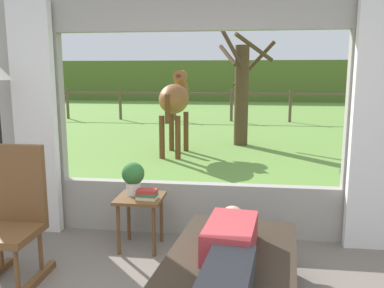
{
  "coord_description": "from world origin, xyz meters",
  "views": [
    {
      "loc": [
        0.48,
        -1.81,
        1.7
      ],
      "look_at": [
        0.0,
        1.8,
        1.05
      ],
      "focal_mm": 37.71,
      "sensor_mm": 36.0,
      "label": 1
    }
  ],
  "objects_px": {
    "recliner_sofa": "(229,288)",
    "rocking_chair": "(12,216)",
    "book_stack": "(147,194)",
    "horse": "(175,99)",
    "potted_plant": "(133,176)",
    "pasture_tree": "(242,90)",
    "reclining_person": "(229,250)",
    "side_table": "(140,206)"
  },
  "relations": [
    {
      "from": "recliner_sofa",
      "to": "rocking_chair",
      "type": "bearing_deg",
      "value": 176.78
    },
    {
      "from": "book_stack",
      "to": "horse",
      "type": "distance_m",
      "value": 4.68
    },
    {
      "from": "potted_plant",
      "to": "book_stack",
      "type": "distance_m",
      "value": 0.25
    },
    {
      "from": "rocking_chair",
      "to": "potted_plant",
      "type": "distance_m",
      "value": 1.13
    },
    {
      "from": "horse",
      "to": "pasture_tree",
      "type": "relative_size",
      "value": 0.66
    },
    {
      "from": "rocking_chair",
      "to": "reclining_person",
      "type": "bearing_deg",
      "value": -11.52
    },
    {
      "from": "reclining_person",
      "to": "pasture_tree",
      "type": "height_order",
      "value": "pasture_tree"
    },
    {
      "from": "potted_plant",
      "to": "reclining_person",
      "type": "bearing_deg",
      "value": -49.28
    },
    {
      "from": "recliner_sofa",
      "to": "potted_plant",
      "type": "relative_size",
      "value": 5.59
    },
    {
      "from": "recliner_sofa",
      "to": "potted_plant",
      "type": "xyz_separation_m",
      "value": [
        -0.98,
        1.09,
        0.48
      ]
    },
    {
      "from": "recliner_sofa",
      "to": "pasture_tree",
      "type": "xyz_separation_m",
      "value": [
        -0.01,
        6.82,
        1.08
      ]
    },
    {
      "from": "horse",
      "to": "reclining_person",
      "type": "bearing_deg",
      "value": -73.96
    },
    {
      "from": "recliner_sofa",
      "to": "rocking_chair",
      "type": "height_order",
      "value": "rocking_chair"
    },
    {
      "from": "horse",
      "to": "book_stack",
      "type": "bearing_deg",
      "value": -80.87
    },
    {
      "from": "rocking_chair",
      "to": "horse",
      "type": "xyz_separation_m",
      "value": [
        0.43,
        5.27,
        0.61
      ]
    },
    {
      "from": "reclining_person",
      "to": "book_stack",
      "type": "xyz_separation_m",
      "value": [
        -0.82,
        1.01,
        0.04
      ]
    },
    {
      "from": "side_table",
      "to": "potted_plant",
      "type": "bearing_deg",
      "value": 143.13
    },
    {
      "from": "rocking_chair",
      "to": "side_table",
      "type": "height_order",
      "value": "rocking_chair"
    },
    {
      "from": "book_stack",
      "to": "pasture_tree",
      "type": "height_order",
      "value": "pasture_tree"
    },
    {
      "from": "potted_plant",
      "to": "horse",
      "type": "height_order",
      "value": "horse"
    },
    {
      "from": "book_stack",
      "to": "pasture_tree",
      "type": "xyz_separation_m",
      "value": [
        0.81,
        5.85,
        0.73
      ]
    },
    {
      "from": "reclining_person",
      "to": "horse",
      "type": "distance_m",
      "value": 5.81
    },
    {
      "from": "reclining_person",
      "to": "rocking_chair",
      "type": "xyz_separation_m",
      "value": [
        -1.77,
        0.35,
        0.02
      ]
    },
    {
      "from": "pasture_tree",
      "to": "side_table",
      "type": "bearing_deg",
      "value": -98.78
    },
    {
      "from": "recliner_sofa",
      "to": "book_stack",
      "type": "distance_m",
      "value": 1.31
    },
    {
      "from": "recliner_sofa",
      "to": "potted_plant",
      "type": "bearing_deg",
      "value": 138.38
    },
    {
      "from": "side_table",
      "to": "horse",
      "type": "relative_size",
      "value": 0.29
    },
    {
      "from": "pasture_tree",
      "to": "recliner_sofa",
      "type": "bearing_deg",
      "value": -89.93
    },
    {
      "from": "potted_plant",
      "to": "pasture_tree",
      "type": "relative_size",
      "value": 0.12
    },
    {
      "from": "reclining_person",
      "to": "side_table",
      "type": "distance_m",
      "value": 1.41
    },
    {
      "from": "side_table",
      "to": "potted_plant",
      "type": "height_order",
      "value": "potted_plant"
    },
    {
      "from": "rocking_chair",
      "to": "horse",
      "type": "bearing_deg",
      "value": 85.02
    },
    {
      "from": "side_table",
      "to": "pasture_tree",
      "type": "height_order",
      "value": "pasture_tree"
    },
    {
      "from": "reclining_person",
      "to": "horse",
      "type": "bearing_deg",
      "value": 109.87
    },
    {
      "from": "recliner_sofa",
      "to": "reclining_person",
      "type": "height_order",
      "value": "reclining_person"
    },
    {
      "from": "recliner_sofa",
      "to": "horse",
      "type": "bearing_deg",
      "value": 109.99
    },
    {
      "from": "recliner_sofa",
      "to": "book_stack",
      "type": "relative_size",
      "value": 9.04
    },
    {
      "from": "side_table",
      "to": "book_stack",
      "type": "xyz_separation_m",
      "value": [
        0.09,
        -0.07,
        0.14
      ]
    },
    {
      "from": "side_table",
      "to": "potted_plant",
      "type": "distance_m",
      "value": 0.29
    },
    {
      "from": "recliner_sofa",
      "to": "pasture_tree",
      "type": "relative_size",
      "value": 0.65
    },
    {
      "from": "rocking_chair",
      "to": "side_table",
      "type": "bearing_deg",
      "value": 39.59
    },
    {
      "from": "reclining_person",
      "to": "recliner_sofa",
      "type": "bearing_deg",
      "value": 96.4
    }
  ]
}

